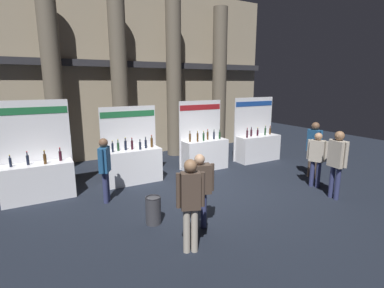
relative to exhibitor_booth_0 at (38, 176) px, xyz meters
name	(u,v)px	position (x,y,z in m)	size (l,w,h in m)	color
ground_plane	(209,193)	(4.07, -1.81, -0.61)	(24.00, 24.00, 0.00)	black
hall_colonnade	(143,76)	(4.07, 3.18, 2.64)	(11.89, 1.28, 6.68)	gray
exhibitor_booth_0	(38,176)	(0.00, 0.00, 0.00)	(1.78, 0.66, 2.55)	white
exhibitor_booth_1	(133,163)	(2.56, 0.08, 0.00)	(1.72, 0.66, 2.28)	white
exhibitor_booth_2	(204,152)	(5.16, 0.19, 0.01)	(1.65, 0.66, 2.37)	white
exhibitor_booth_3	(257,145)	(7.55, 0.15, -0.01)	(1.83, 0.66, 2.42)	white
trash_bin	(153,210)	(2.08, -2.73, -0.31)	(0.33, 0.33, 0.61)	#38383D
visitor_0	(191,199)	(2.26, -4.05, 0.40)	(0.48, 0.31, 1.72)	#ADA393
visitor_1	(337,158)	(6.72, -3.74, 0.48)	(0.30, 0.58, 1.79)	navy
visitor_2	(199,184)	(2.84, -3.38, 0.35)	(0.61, 0.35, 1.59)	navy
visitor_3	(317,155)	(7.01, -2.92, 0.34)	(0.37, 0.52, 1.60)	navy
visitor_4	(105,165)	(1.48, -1.06, 0.36)	(0.36, 0.48, 1.65)	navy
visitor_5	(314,145)	(7.66, -2.30, 0.46)	(0.26, 0.54, 1.78)	#47382D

